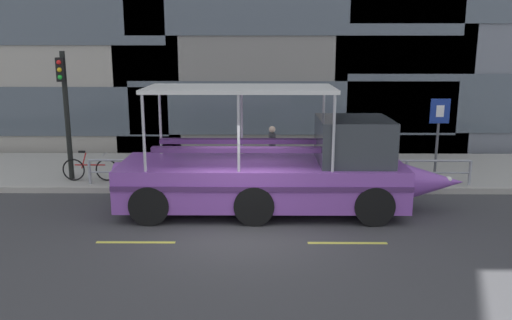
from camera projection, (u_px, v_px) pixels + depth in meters
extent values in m
plane|color=#3D3D3F|center=(243.00, 229.00, 12.65)|extent=(120.00, 120.00, 0.00)
cube|color=#A8A59E|center=(248.00, 170.00, 18.10)|extent=(32.00, 4.80, 0.18)
cube|color=#B2ADA3|center=(246.00, 190.00, 15.67)|extent=(32.00, 0.18, 0.18)
cube|color=#DBD64C|center=(136.00, 242.00, 11.81)|extent=(1.80, 0.12, 0.01)
cube|color=#DBD64C|center=(347.00, 243.00, 11.77)|extent=(1.80, 0.12, 0.01)
cube|color=#4C5660|center=(36.00, 112.00, 20.50)|extent=(10.46, 0.06, 1.94)
cube|color=#4C5660|center=(27.00, 19.00, 19.72)|extent=(10.46, 0.06, 1.94)
cube|color=#4C5660|center=(293.00, 108.00, 20.38)|extent=(12.87, 0.06, 2.10)
cube|color=#4C5660|center=(294.00, 7.00, 19.54)|extent=(12.87, 0.06, 2.10)
cube|color=#4C5660|center=(492.00, 104.00, 20.28)|extent=(11.30, 0.06, 2.30)
cylinder|color=#9EA0A8|center=(279.00, 160.00, 15.81)|extent=(11.61, 0.07, 0.07)
cylinder|color=#9EA0A8|center=(279.00, 172.00, 15.89)|extent=(11.61, 0.06, 0.06)
cylinder|color=#9EA0A8|center=(90.00, 172.00, 15.94)|extent=(0.09, 0.09, 0.75)
cylinder|color=#9EA0A8|center=(153.00, 172.00, 15.92)|extent=(0.09, 0.09, 0.75)
cylinder|color=#9EA0A8|center=(216.00, 172.00, 15.90)|extent=(0.09, 0.09, 0.75)
cylinder|color=#9EA0A8|center=(279.00, 172.00, 15.89)|extent=(0.09, 0.09, 0.75)
cylinder|color=#9EA0A8|center=(343.00, 173.00, 15.87)|extent=(0.09, 0.09, 0.75)
cylinder|color=#9EA0A8|center=(406.00, 173.00, 15.86)|extent=(0.09, 0.09, 0.75)
cylinder|color=#9EA0A8|center=(470.00, 173.00, 15.84)|extent=(0.09, 0.09, 0.75)
cylinder|color=black|center=(67.00, 116.00, 16.20)|extent=(0.16, 0.16, 4.00)
cube|color=black|center=(61.00, 70.00, 15.69)|extent=(0.24, 0.20, 0.72)
sphere|color=red|center=(59.00, 62.00, 15.53)|extent=(0.14, 0.14, 0.14)
sphere|color=gold|center=(59.00, 70.00, 15.58)|extent=(0.14, 0.14, 0.14)
sphere|color=green|center=(60.00, 77.00, 15.63)|extent=(0.14, 0.14, 0.14)
cylinder|color=#4C4F54|center=(437.00, 140.00, 16.29)|extent=(0.08, 0.08, 2.53)
cube|color=navy|center=(440.00, 111.00, 16.04)|extent=(0.60, 0.04, 0.76)
cube|color=white|center=(440.00, 111.00, 16.02)|extent=(0.24, 0.01, 0.36)
torus|color=black|center=(107.00, 170.00, 16.30)|extent=(0.70, 0.04, 0.70)
torus|color=black|center=(74.00, 170.00, 16.30)|extent=(0.70, 0.04, 0.70)
cylinder|color=#B21919|center=(90.00, 165.00, 16.27)|extent=(0.95, 0.04, 0.04)
cylinder|color=#B21919|center=(84.00, 161.00, 16.24)|extent=(0.19, 0.04, 0.51)
cube|color=black|center=(82.00, 152.00, 16.17)|extent=(0.20, 0.08, 0.06)
cylinder|color=#A5A5AA|center=(104.00, 154.00, 16.19)|extent=(0.03, 0.46, 0.03)
cube|color=purple|center=(261.00, 182.00, 13.85)|extent=(7.39, 2.40, 1.08)
cone|color=purple|center=(432.00, 182.00, 13.81)|extent=(1.66, 1.02, 1.02)
cylinder|color=purple|center=(123.00, 181.00, 13.88)|extent=(0.37, 1.02, 1.02)
cube|color=#4D2A62|center=(262.00, 189.00, 12.63)|extent=(7.39, 0.04, 0.12)
sphere|color=white|center=(448.00, 180.00, 13.80)|extent=(0.22, 0.22, 0.22)
cube|color=#33383D|center=(354.00, 140.00, 13.58)|extent=(1.85, 2.02, 1.16)
cube|color=silver|center=(240.00, 89.00, 13.31)|extent=(4.81, 2.21, 0.10)
cylinder|color=#B2B2B7|center=(323.00, 121.00, 14.54)|extent=(0.07, 0.07, 1.87)
cylinder|color=#B2B2B7|center=(334.00, 134.00, 12.48)|extent=(0.07, 0.07, 1.87)
cylinder|color=#B2B2B7|center=(242.00, 121.00, 14.56)|extent=(0.07, 0.07, 1.87)
cylinder|color=#B2B2B7|center=(239.00, 134.00, 12.50)|extent=(0.07, 0.07, 1.87)
cylinder|color=#B2B2B7|center=(160.00, 121.00, 14.58)|extent=(0.07, 0.07, 1.87)
cylinder|color=#B2B2B7|center=(144.00, 134.00, 12.52)|extent=(0.07, 0.07, 1.87)
cube|color=#4D2A62|center=(241.00, 141.00, 14.20)|extent=(4.42, 0.28, 0.12)
cube|color=#4D2A62|center=(240.00, 150.00, 13.07)|extent=(4.42, 0.28, 0.12)
cylinder|color=black|center=(358.00, 182.00, 14.97)|extent=(1.00, 0.28, 1.00)
cylinder|color=black|center=(374.00, 206.00, 12.82)|extent=(1.00, 0.28, 1.00)
cylinder|color=black|center=(255.00, 182.00, 15.00)|extent=(1.00, 0.28, 1.00)
cylinder|color=black|center=(254.00, 206.00, 12.84)|extent=(1.00, 0.28, 1.00)
cylinder|color=black|center=(165.00, 182.00, 15.02)|extent=(1.00, 0.28, 1.00)
cylinder|color=black|center=(149.00, 205.00, 12.86)|extent=(1.00, 0.28, 1.00)
cylinder|color=black|center=(374.00, 165.00, 16.76)|extent=(0.10, 0.10, 0.76)
cylinder|color=black|center=(370.00, 166.00, 16.69)|extent=(0.10, 0.10, 0.76)
cube|color=#38383D|center=(373.00, 146.00, 16.58)|extent=(0.33, 0.28, 0.54)
cylinder|color=#38383D|center=(377.00, 146.00, 16.67)|extent=(0.07, 0.07, 0.48)
cylinder|color=#38383D|center=(368.00, 147.00, 16.50)|extent=(0.07, 0.07, 0.48)
sphere|color=beige|center=(373.00, 134.00, 16.50)|extent=(0.21, 0.21, 0.21)
cylinder|color=#47423D|center=(271.00, 161.00, 17.37)|extent=(0.10, 0.10, 0.78)
cylinder|color=#47423D|center=(272.00, 162.00, 17.22)|extent=(0.10, 0.10, 0.78)
cube|color=#38383D|center=(272.00, 142.00, 17.15)|extent=(0.23, 0.32, 0.55)
cylinder|color=#38383D|center=(271.00, 141.00, 17.34)|extent=(0.07, 0.07, 0.50)
cylinder|color=#38383D|center=(273.00, 143.00, 16.97)|extent=(0.07, 0.07, 0.50)
sphere|color=beige|center=(272.00, 129.00, 17.06)|extent=(0.22, 0.22, 0.22)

